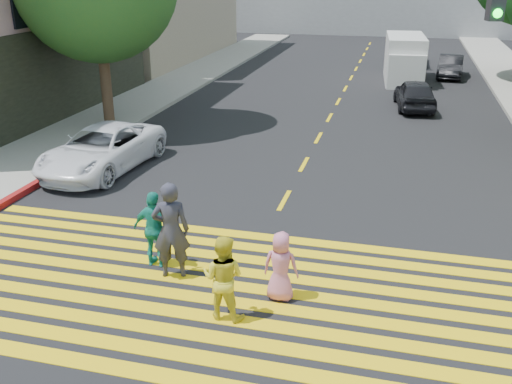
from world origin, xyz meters
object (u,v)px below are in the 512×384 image
at_px(pedestrian_extra, 155,229).
at_px(silver_car, 410,53).
at_px(pedestrian_man, 171,230).
at_px(pedestrian_woman, 223,278).
at_px(dark_car_near, 415,94).
at_px(dark_car_parked, 451,66).
at_px(white_van, 404,60).
at_px(white_sedan, 102,149).
at_px(pedestrian_child, 281,266).

relative_size(pedestrian_extra, silver_car, 0.34).
distance_m(pedestrian_man, pedestrian_woman, 1.80).
bearing_deg(dark_car_near, pedestrian_extra, 64.84).
height_order(silver_car, dark_car_parked, silver_car).
bearing_deg(white_van, silver_car, 83.04).
xyz_separation_m(pedestrian_extra, dark_car_near, (5.13, 15.46, -0.17)).
bearing_deg(pedestrian_man, pedestrian_woman, 123.84).
bearing_deg(white_sedan, dark_car_near, 53.61).
distance_m(pedestrian_man, pedestrian_extra, 0.61).
bearing_deg(pedestrian_child, pedestrian_extra, -12.04).
bearing_deg(dark_car_parked, pedestrian_man, -99.69).
xyz_separation_m(silver_car, dark_car_parked, (2.16, -4.08, -0.09)).
height_order(pedestrian_man, white_sedan, pedestrian_man).
relative_size(pedestrian_extra, dark_car_near, 0.43).
height_order(dark_car_near, dark_car_parked, dark_car_near).
height_order(pedestrian_extra, white_van, white_van).
distance_m(pedestrian_child, white_van, 22.35).
xyz_separation_m(dark_car_near, white_van, (-0.56, 6.20, 0.48)).
distance_m(pedestrian_man, pedestrian_child, 2.28).
relative_size(pedestrian_man, dark_car_near, 0.53).
relative_size(pedestrian_child, silver_car, 0.28).
height_order(pedestrian_woman, silver_car, pedestrian_woman).
relative_size(pedestrian_woman, white_van, 0.31).
relative_size(white_sedan, white_van, 0.92).
height_order(white_sedan, dark_car_parked, white_sedan).
bearing_deg(dark_car_parked, pedestrian_extra, -100.97).
bearing_deg(white_sedan, silver_car, 73.34).
bearing_deg(pedestrian_extra, pedestrian_man, 149.63).
distance_m(pedestrian_woman, pedestrian_child, 1.18).
height_order(pedestrian_man, dark_car_near, pedestrian_man).
bearing_deg(white_sedan, dark_car_parked, 63.99).
height_order(pedestrian_woman, dark_car_near, pedestrian_woman).
height_order(pedestrian_child, white_van, white_van).
bearing_deg(pedestrian_man, white_sedan, -68.23).
xyz_separation_m(white_sedan, white_van, (8.51, 16.60, 0.46)).
distance_m(pedestrian_child, dark_car_near, 16.25).
bearing_deg(white_sedan, pedestrian_woman, -43.41).
relative_size(pedestrian_woman, white_sedan, 0.33).
height_order(pedestrian_child, dark_car_near, pedestrian_child).
height_order(pedestrian_woman, pedestrian_extra, pedestrian_extra).
bearing_deg(white_van, white_sedan, -120.98).
bearing_deg(pedestrian_child, white_sedan, -39.73).
relative_size(dark_car_near, dark_car_parked, 1.03).
distance_m(white_sedan, dark_car_near, 13.80).
bearing_deg(silver_car, pedestrian_extra, 80.37).
xyz_separation_m(white_sedan, dark_car_parked, (11.00, 18.52, -0.05)).
height_order(pedestrian_child, white_sedan, pedestrian_child).
bearing_deg(pedestrian_child, pedestrian_man, -6.75).
height_order(pedestrian_extra, dark_car_near, pedestrian_extra).
xyz_separation_m(white_sedan, silver_car, (8.84, 22.60, 0.03)).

